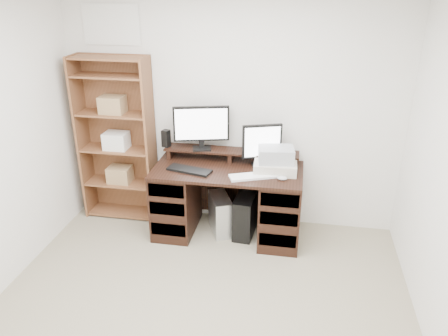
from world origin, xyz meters
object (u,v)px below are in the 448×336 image
(desk, at_px, (228,200))
(tower_silver, at_px, (220,214))
(monitor_small, at_px, (262,144))
(tower_black, at_px, (245,214))
(monitor_wide, at_px, (201,125))
(bookshelf, at_px, (117,138))
(printer, at_px, (275,166))

(desk, height_order, tower_silver, desk)
(monitor_small, xyz_separation_m, tower_black, (-0.14, -0.11, -0.77))
(desk, distance_m, tower_silver, 0.21)
(monitor_wide, xyz_separation_m, tower_black, (0.50, -0.17, -0.90))
(tower_silver, bearing_deg, bookshelf, 147.52)
(monitor_wide, height_order, monitor_small, monitor_wide)
(desk, bearing_deg, monitor_small, 22.74)
(monitor_small, bearing_deg, desk, -176.65)
(monitor_wide, height_order, tower_black, monitor_wide)
(desk, xyz_separation_m, monitor_small, (0.32, 0.14, 0.60))
(tower_silver, xyz_separation_m, tower_black, (0.27, 0.00, 0.02))
(monitor_small, distance_m, tower_black, 0.78)
(tower_black, bearing_deg, monitor_wide, 166.07)
(printer, xyz_separation_m, bookshelf, (-1.73, 0.19, 0.12))
(desk, relative_size, bookshelf, 0.83)
(printer, relative_size, bookshelf, 0.23)
(desk, relative_size, tower_silver, 3.69)
(desk, bearing_deg, tower_silver, 162.32)
(monitor_small, relative_size, tower_black, 0.95)
(printer, bearing_deg, desk, -179.67)
(monitor_wide, bearing_deg, bookshelf, 164.35)
(desk, height_order, printer, printer)
(printer, height_order, tower_black, printer)
(monitor_wide, relative_size, tower_silver, 1.39)
(desk, xyz_separation_m, bookshelf, (-1.25, 0.21, 0.53))
(desk, distance_m, monitor_wide, 0.82)
(desk, xyz_separation_m, tower_silver, (-0.08, 0.03, -0.19))
(printer, height_order, tower_silver, printer)
(tower_black, bearing_deg, printer, 2.75)
(tower_black, xyz_separation_m, bookshelf, (-1.44, 0.18, 0.69))
(monitor_small, xyz_separation_m, printer, (0.15, -0.11, -0.19))
(monitor_wide, height_order, tower_silver, monitor_wide)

